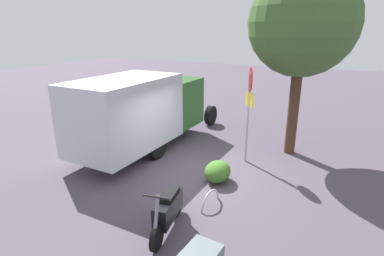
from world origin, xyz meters
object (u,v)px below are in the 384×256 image
(stop_sign, at_px, (249,100))
(street_tree, at_px, (303,23))
(box_truck_near, at_px, (143,108))
(motorcycle, at_px, (168,210))
(bike_rack_hoop, at_px, (210,205))

(stop_sign, bearing_deg, street_tree, 140.11)
(box_truck_near, height_order, motorcycle, box_truck_near)
(motorcycle, height_order, stop_sign, stop_sign)
(stop_sign, height_order, street_tree, street_tree)
(box_truck_near, xyz_separation_m, bike_rack_hoop, (2.59, 3.75, -1.55))
(box_truck_near, bearing_deg, bike_rack_hoop, -122.42)
(motorcycle, relative_size, street_tree, 0.29)
(bike_rack_hoop, bearing_deg, stop_sign, 179.69)
(box_truck_near, xyz_separation_m, street_tree, (-1.93, 4.97, 2.90))
(motorcycle, distance_m, bike_rack_hoop, 1.49)
(street_tree, height_order, bike_rack_hoop, street_tree)
(box_truck_near, bearing_deg, stop_sign, -80.43)
(box_truck_near, distance_m, motorcycle, 5.21)
(motorcycle, relative_size, bike_rack_hoop, 2.12)
(street_tree, bearing_deg, motorcycle, -16.11)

